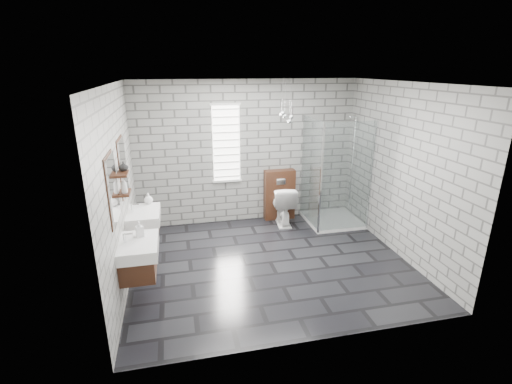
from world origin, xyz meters
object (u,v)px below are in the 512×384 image
object	(u,v)px
vanity_left	(135,249)
shower_enclosure	(331,200)
vanity_right	(141,217)
cistern_panel	(279,195)
toilet	(283,204)

from	to	relation	value
vanity_left	shower_enclosure	distance (m)	3.85
vanity_right	shower_enclosure	distance (m)	3.50
cistern_panel	toilet	xyz separation A→B (m)	(0.00, -0.25, -0.12)
vanity_left	toilet	xyz separation A→B (m)	(2.53, 2.04, -0.38)
shower_enclosure	toilet	distance (m)	0.93
shower_enclosure	vanity_left	bearing A→B (deg)	-152.46
vanity_right	cistern_panel	world-z (taller)	vanity_right
vanity_left	vanity_right	world-z (taller)	same
vanity_right	toilet	xyz separation A→B (m)	(2.53, 1.00, -0.38)
vanity_right	cistern_panel	xyz separation A→B (m)	(2.53, 1.25, -0.26)
cistern_panel	shower_enclosure	xyz separation A→B (m)	(0.88, -0.52, 0.00)
vanity_right	toilet	bearing A→B (deg)	21.58
vanity_left	toilet	world-z (taller)	vanity_left
vanity_left	shower_enclosure	size ratio (longest dim) A/B	0.77
shower_enclosure	toilet	xyz separation A→B (m)	(-0.88, 0.27, -0.12)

